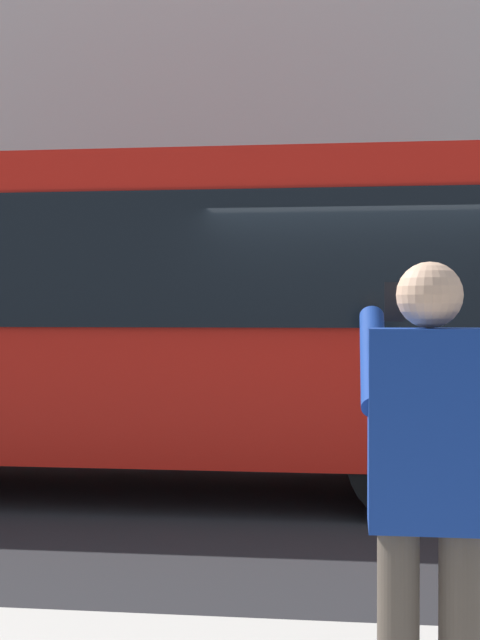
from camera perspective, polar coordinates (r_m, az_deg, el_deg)
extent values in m
plane|color=#232326|center=(8.09, 7.85, -11.42)|extent=(60.00, 60.00, 0.00)
cube|color=beige|center=(15.33, 7.51, 16.98)|extent=(28.00, 0.80, 12.00)
cube|color=red|center=(8.67, -9.90, 0.70)|extent=(9.00, 2.50, 2.60)
cube|color=black|center=(7.48, -12.72, 3.77)|extent=(7.60, 0.06, 1.10)
cylinder|color=black|center=(9.48, 9.91, -6.57)|extent=(1.00, 0.28, 1.00)
cylinder|color=black|center=(7.31, 10.79, -8.74)|extent=(1.00, 0.28, 1.00)
cube|color=navy|center=(3.02, 12.01, -6.79)|extent=(0.40, 0.24, 0.66)
sphere|color=#D8A884|center=(3.00, 12.03, 1.58)|extent=(0.22, 0.22, 0.22)
cylinder|color=navy|center=(3.15, 8.50, -2.46)|extent=(0.09, 0.48, 0.37)
cube|color=black|center=(3.29, 9.84, 1.15)|extent=(0.07, 0.01, 0.14)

